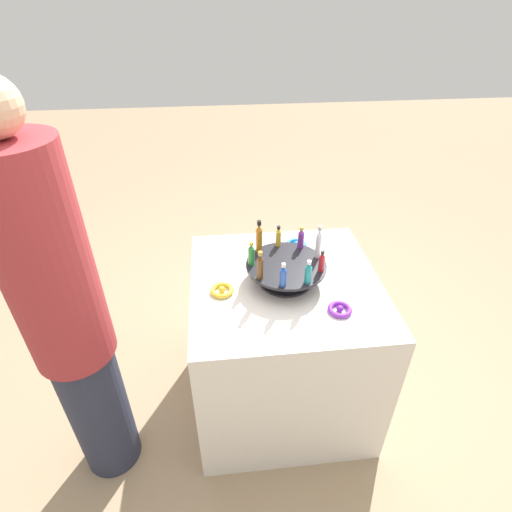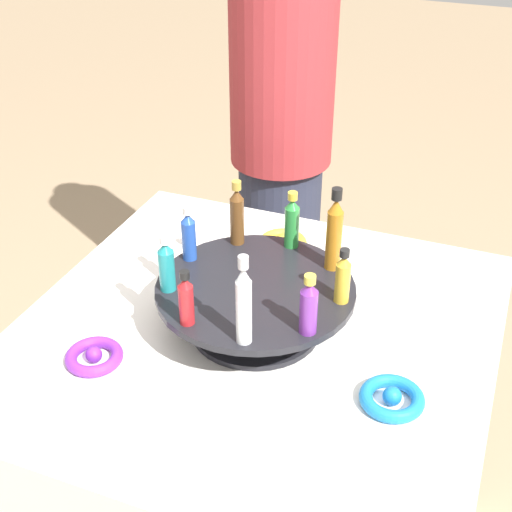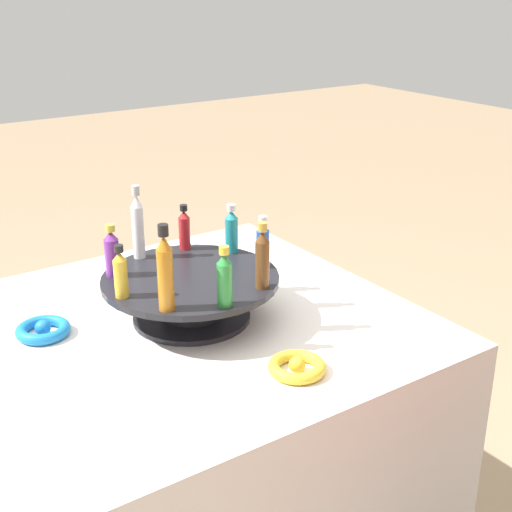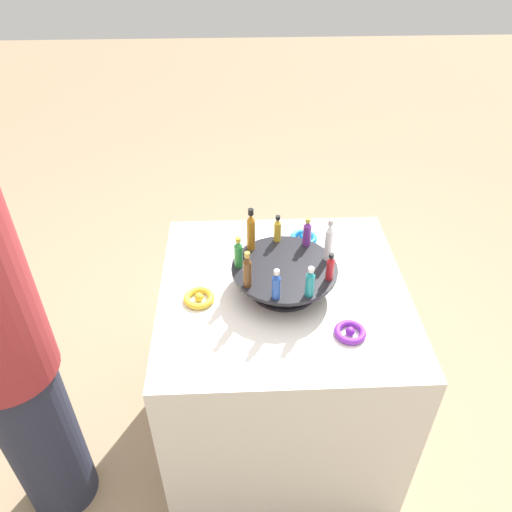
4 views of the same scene
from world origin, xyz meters
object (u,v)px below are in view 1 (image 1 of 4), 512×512
bottle_green (251,254)px  bottle_purple (301,238)px  person_figure (68,323)px  ribbon_bow_purple (340,309)px  bottle_gold (278,237)px  bottle_teal (308,273)px  bottle_amber (259,238)px  bottle_blue (283,276)px  bottle_clear (319,243)px  bottle_brown (260,266)px  ribbon_bow_blue (296,245)px  display_stand (286,270)px  bottle_red (322,262)px  ribbon_bow_gold (222,290)px

bottle_green → bottle_purple: bearing=114.8°
person_figure → ribbon_bow_purple: bearing=-14.9°
bottle_gold → bottle_green: 0.19m
bottle_teal → bottle_amber: bottle_amber is taller
bottle_teal → bottle_blue: (0.01, -0.10, 0.00)m
bottle_clear → ribbon_bow_purple: (0.25, 0.04, -0.15)m
bottle_brown → ribbon_bow_purple: 0.35m
bottle_blue → ribbon_bow_blue: 0.44m
bottle_purple → bottle_green: size_ratio=0.94×
bottle_amber → bottle_blue: bearing=14.8°
display_stand → ribbon_bow_blue: display_stand is taller
bottle_red → ribbon_bow_gold: 0.42m
ribbon_bow_purple → bottle_amber: bearing=-138.5°
bottle_purple → person_figure: size_ratio=0.06×
bottle_gold → bottle_brown: bottle_brown is taller
display_stand → ribbon_bow_purple: bearing=39.7°
display_stand → bottle_clear: (-0.04, 0.14, 0.10)m
bottle_teal → bottle_purple: bearing=174.8°
bottle_red → ribbon_bow_purple: (0.15, 0.05, -0.12)m
display_stand → ribbon_bow_gold: bearing=-80.3°
bottle_teal → bottle_purple: 0.25m
bottle_teal → ribbon_bow_blue: bottle_teal is taller
bottle_teal → person_figure: person_figure is taller
bottle_brown → person_figure: (0.16, -0.69, -0.07)m
ribbon_bow_purple → bottle_gold: bearing=-152.1°
bottle_purple → bottle_blue: size_ratio=0.99×
bottle_brown → bottle_blue: bottle_brown is taller
bottle_gold → ribbon_bow_blue: size_ratio=0.98×
bottle_gold → ribbon_bow_blue: 0.20m
bottle_red → bottle_blue: bottle_blue is taller
bottle_green → bottle_blue: bottle_green is taller
ribbon_bow_blue → person_figure: (0.50, -0.90, 0.06)m
bottle_amber → person_figure: 0.79m
bottle_purple → ribbon_bow_blue: 0.19m
display_stand → ribbon_bow_gold: (0.05, -0.27, -0.05)m
display_stand → bottle_amber: bearing=-135.2°
bottle_amber → ribbon_bow_blue: bearing=128.4°
bottle_gold → ribbon_bow_blue: bearing=136.8°
bottle_red → ribbon_bow_purple: size_ratio=1.01×
bottle_red → ribbon_bow_blue: bearing=-173.7°
bottle_gold → ribbon_bow_blue: (-0.11, 0.11, -0.12)m
bottle_brown → ribbon_bow_blue: bearing=147.9°
display_stand → bottle_purple: 0.16m
bottle_teal → bottle_clear: bottle_clear is taller
bottle_clear → bottle_blue: size_ratio=1.45×
bottle_amber → person_figure: bearing=-64.0°
bottle_teal → bottle_purple: same height
bottle_red → bottle_purple: bottle_purple is taller
bottle_clear → person_figure: bearing=-73.5°
bottle_gold → ribbon_bow_gold: bearing=-53.7°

